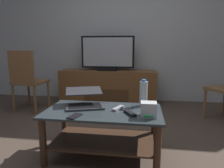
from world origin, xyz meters
TOP-DOWN VIEW (x-y plane):
  - ground_plane at (0.00, 0.00)m, footprint 7.68×7.68m
  - back_wall at (0.00, 2.19)m, footprint 6.40×0.12m
  - coffee_table at (-0.01, -0.04)m, footprint 1.04×0.58m
  - media_cabinet at (-0.29, 1.87)m, footprint 1.73×0.41m
  - television at (-0.29, 1.85)m, footprint 0.94×0.20m
  - side_chair at (-1.43, 1.13)m, footprint 0.48×0.48m
  - laptop at (-0.21, 0.06)m, footprint 0.44×0.45m
  - router_box at (0.39, -0.16)m, footprint 0.13×0.11m
  - water_bottle_near at (0.35, 0.16)m, footprint 0.08×0.08m
  - cell_phone at (-0.21, -0.25)m, footprint 0.10×0.15m
  - tv_remote at (0.24, -0.12)m, footprint 0.12×0.16m
  - soundbar_remote at (0.12, 0.01)m, footprint 0.10×0.16m

SIDE VIEW (x-z plane):
  - ground_plane at x=0.00m, z-range 0.00..0.00m
  - media_cabinet at x=-0.29m, z-range 0.00..0.58m
  - coffee_table at x=-0.01m, z-range 0.08..0.52m
  - cell_phone at x=-0.21m, z-range 0.45..0.46m
  - tv_remote at x=0.24m, z-range 0.45..0.47m
  - soundbar_remote at x=0.12m, z-range 0.45..0.47m
  - laptop at x=-0.21m, z-range 0.43..0.58m
  - router_box at x=0.39m, z-range 0.45..0.57m
  - side_chair at x=-1.43m, z-range 0.05..1.01m
  - water_bottle_near at x=0.35m, z-range 0.44..0.70m
  - television at x=-0.29m, z-range 0.57..1.18m
  - back_wall at x=0.00m, z-range 0.00..2.80m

